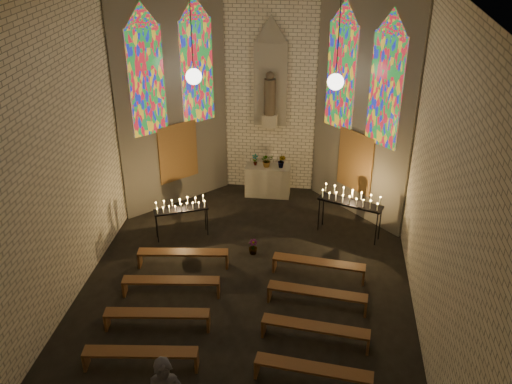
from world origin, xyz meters
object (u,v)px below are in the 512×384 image
votive_stand_right (351,200)px  aisle_flower_pot (253,247)px  altar (268,180)px  votive_stand_left (181,207)px

votive_stand_right → aisle_flower_pot: bearing=-132.5°
altar → votive_stand_right: bearing=-40.0°
altar → votive_stand_left: (-2.11, -2.77, 0.44)m
votive_stand_left → altar: bearing=29.5°
aisle_flower_pot → votive_stand_left: size_ratio=0.28×
altar → votive_stand_left: votive_stand_left is taller
aisle_flower_pot → votive_stand_left: bearing=163.4°
votive_stand_left → votive_stand_right: (4.63, 0.66, 0.19)m
aisle_flower_pot → votive_stand_left: votive_stand_left is taller
votive_stand_left → votive_stand_right: size_ratio=0.83×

